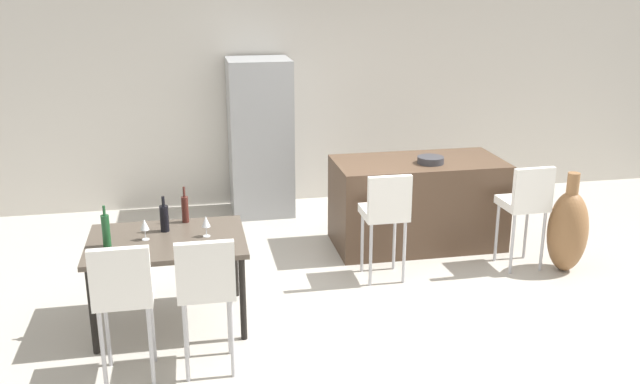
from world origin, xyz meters
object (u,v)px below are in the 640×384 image
Objects in this scene: wine_bottle_far at (185,209)px; wine_bottle_middle at (106,230)px; refrigerator at (260,137)px; fruit_bowl at (431,160)px; dining_chair_far at (206,284)px; floor_vase at (568,230)px; wine_bottle_right at (164,218)px; wine_glass_left at (145,225)px; dining_table at (167,247)px; wine_glass_near at (206,222)px; dining_chair_near at (123,290)px; kitchen_island at (417,203)px; bar_chair_middle at (526,201)px; bar_chair_left at (386,210)px.

wine_bottle_far is 0.95× the size of wine_bottle_middle.
fruit_bowl is at bearing -43.69° from refrigerator.
wine_bottle_middle is 0.18× the size of refrigerator.
floor_vase is at bearing 18.48° from dining_chair_far.
wine_glass_left is at bearing -132.14° from wine_bottle_right.
dining_table is 1.26× the size of floor_vase.
dining_chair_near is at bearing -126.44° from wine_glass_near.
floor_vase is at bearing -40.72° from refrigerator.
wine_bottle_far reaches higher than kitchen_island.
dining_chair_near is at bearing -163.95° from floor_vase.
fruit_bowl is (2.63, 1.16, 0.28)m from dining_table.
bar_chair_middle reaches higher than fruit_bowl.
bar_chair_middle reaches higher than dining_table.
wine_glass_left is 3.02m from fruit_bowl.
bar_chair_left reaches higher than fruit_bowl.
bar_chair_middle is 3.84m from wine_bottle_middle.
wine_bottle_right reaches higher than kitchen_island.
wine_bottle_right is (-1.97, -0.29, 0.16)m from bar_chair_left.
floor_vase is at bearing 16.05° from dining_chair_near.
dining_chair_near is 1.02m from wine_glass_near.
wine_bottle_middle reaches higher than dining_chair_far.
dining_chair_far is 1.07× the size of floor_vase.
bar_chair_middle is at bearing -43.68° from refrigerator.
bar_chair_middle is at bearing 1.76° from wine_bottle_far.
dining_chair_near is at bearing -110.99° from refrigerator.
refrigerator is at bearing 68.38° from dining_table.
dining_chair_far is at bearing -61.96° from wine_glass_left.
dining_chair_far is 6.03× the size of wine_glass_near.
bar_chair_left is at bearing 29.80° from dining_chair_near.
fruit_bowl is at bearing 23.76° from dining_table.
wine_bottle_middle is 3.12m from refrigerator.
wine_bottle_middle is at bearing -118.82° from refrigerator.
bar_chair_middle is 0.50m from floor_vase.
dining_table is at bearing -4.64° from wine_glass_left.
wine_glass_near reaches higher than dining_table.
kitchen_island is at bearing 42.75° from dining_chair_far.
bar_chair_left is 2.11m from dining_chair_far.
wine_bottle_right is at bearing -113.26° from refrigerator.
dining_chair_near reaches higher than dining_table.
kitchen_island is at bearing 54.14° from bar_chair_left.
wine_bottle_right is 0.50m from wine_bottle_middle.
fruit_bowl is (2.64, 0.98, 0.10)m from wine_bottle_right.
wine_glass_left is (-0.44, 0.83, 0.17)m from dining_chair_far.
dining_table is 3.77m from floor_vase.
wine_bottle_far reaches higher than floor_vase.
wine_glass_left is (-2.12, -0.45, 0.17)m from bar_chair_left.
dining_chair_near reaches higher than wine_glass_near.
fruit_bowl is at bearing 17.70° from wine_bottle_far.
dining_chair_near is at bearing -150.20° from bar_chair_left.
wine_glass_near is (-3.03, -0.47, 0.17)m from bar_chair_middle.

